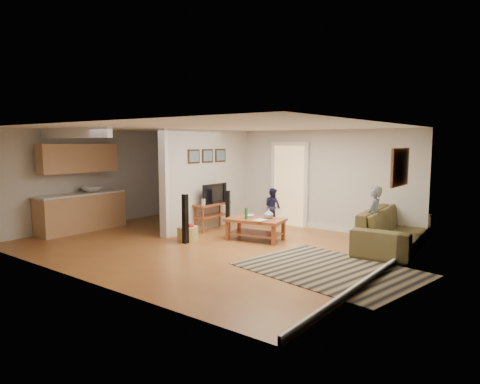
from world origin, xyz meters
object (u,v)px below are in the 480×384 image
(coffee_table, at_px, (256,223))
(speaker_left, at_px, (185,219))
(tv_console, at_px, (212,206))
(child, at_px, (372,249))
(toddler, at_px, (273,225))
(toy_basket, at_px, (188,233))
(sofa, at_px, (394,247))
(speaker_right, at_px, (228,211))

(coffee_table, height_order, speaker_left, speaker_left)
(tv_console, relative_size, speaker_left, 0.99)
(speaker_left, bearing_deg, child, 32.84)
(coffee_table, xyz_separation_m, toddler, (-0.68, 1.72, -0.38))
(toddler, bearing_deg, speaker_left, 99.03)
(toy_basket, bearing_deg, sofa, 29.04)
(coffee_table, distance_m, speaker_right, 1.24)
(sofa, distance_m, speaker_left, 4.47)
(speaker_right, relative_size, toddler, 1.02)
(tv_console, bearing_deg, speaker_left, -70.44)
(speaker_right, bearing_deg, speaker_left, -108.47)
(sofa, xyz_separation_m, speaker_right, (-3.84, -0.80, 0.50))
(speaker_left, distance_m, child, 3.98)
(tv_console, xyz_separation_m, speaker_right, (0.40, 0.15, -0.11))
(sofa, xyz_separation_m, child, (-0.30, -0.46, 0.00))
(sofa, relative_size, tv_console, 2.56)
(coffee_table, bearing_deg, speaker_left, -131.67)
(sofa, height_order, speaker_left, speaker_left)
(toy_basket, bearing_deg, speaker_left, -55.17)
(sofa, height_order, speaker_right, speaker_right)
(child, bearing_deg, speaker_left, -64.98)
(toy_basket, distance_m, toddler, 2.72)
(speaker_right, height_order, toddler, speaker_right)
(coffee_table, relative_size, tv_console, 1.28)
(toy_basket, distance_m, child, 3.99)
(speaker_right, xyz_separation_m, toy_basket, (-0.06, -1.37, -0.33))
(speaker_right, distance_m, toddler, 1.47)
(sofa, relative_size, child, 2.10)
(sofa, distance_m, coffee_table, 2.97)
(speaker_right, height_order, child, speaker_right)
(sofa, relative_size, coffee_table, 2.00)
(speaker_left, xyz_separation_m, speaker_right, (-0.10, 1.60, -0.04))
(sofa, distance_m, child, 0.55)
(coffee_table, relative_size, toy_basket, 2.92)
(tv_console, distance_m, speaker_left, 1.54)
(child, bearing_deg, toy_basket, -69.07)
(coffee_table, distance_m, child, 2.53)
(sofa, bearing_deg, toy_basket, 113.90)
(coffee_table, distance_m, speaker_left, 1.59)
(toddler, bearing_deg, child, 178.94)
(tv_console, relative_size, speaker_right, 1.07)
(tv_console, height_order, speaker_left, speaker_left)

